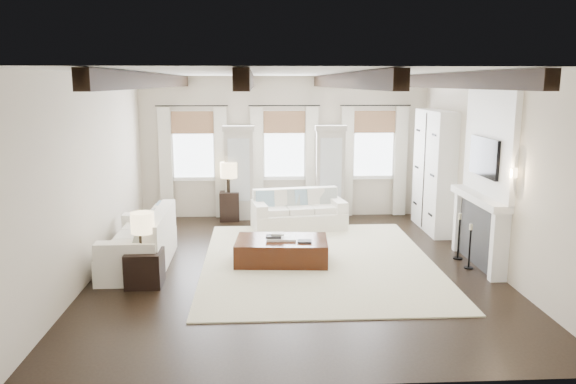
{
  "coord_description": "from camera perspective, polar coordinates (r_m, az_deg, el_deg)",
  "views": [
    {
      "loc": [
        -0.6,
        -8.98,
        3.05
      ],
      "look_at": [
        -0.08,
        0.74,
        1.15
      ],
      "focal_mm": 35.0,
      "sensor_mm": 36.0,
      "label": 1
    }
  ],
  "objects": [
    {
      "name": "tray",
      "position": [
        9.67,
        -0.65,
        -4.69
      ],
      "size": [
        0.53,
        0.42,
        0.04
      ],
      "primitive_type": "cube",
      "rotation": [
        0.0,
        0.0,
        -0.07
      ],
      "color": "white",
      "rests_on": "ottoman"
    },
    {
      "name": "side_table_back",
      "position": [
        12.69,
        -5.94,
        -1.42
      ],
      "size": [
        0.43,
        0.43,
        0.65
      ],
      "primitive_type": "cube",
      "color": "black",
      "rests_on": "ground"
    },
    {
      "name": "book_lower",
      "position": [
        9.61,
        -1.47,
        -4.54
      ],
      "size": [
        0.27,
        0.22,
        0.04
      ],
      "primitive_type": "cube",
      "rotation": [
        0.0,
        0.0,
        -0.07
      ],
      "color": "#262628",
      "rests_on": "tray"
    },
    {
      "name": "lamp_front",
      "position": [
        8.72,
        -14.56,
        -3.27
      ],
      "size": [
        0.35,
        0.35,
        0.61
      ],
      "color": "black",
      "rests_on": "side_table_front"
    },
    {
      "name": "sofa_back",
      "position": [
        11.9,
        1.03,
        -2.12
      ],
      "size": [
        2.04,
        1.17,
        0.83
      ],
      "color": "white",
      "rests_on": "ground"
    },
    {
      "name": "candlestick_near",
      "position": [
        9.84,
        17.96,
        -5.64
      ],
      "size": [
        0.15,
        0.15,
        0.76
      ],
      "color": "black",
      "rests_on": "ground"
    },
    {
      "name": "area_rug",
      "position": [
        9.81,
        3.08,
        -7.03
      ],
      "size": [
        3.94,
        4.92,
        0.02
      ],
      "primitive_type": "cube",
      "color": "beige",
      "rests_on": "ground"
    },
    {
      "name": "ground",
      "position": [
        9.51,
        0.7,
        -7.68
      ],
      "size": [
        7.5,
        7.5,
        0.0
      ],
      "primitive_type": "plane",
      "color": "black",
      "rests_on": "ground"
    },
    {
      "name": "candlestick_far",
      "position": [
        10.3,
        16.95,
        -4.7
      ],
      "size": [
        0.17,
        0.17,
        0.82
      ],
      "color": "black",
      "rests_on": "ground"
    },
    {
      "name": "sofa_left",
      "position": [
        9.8,
        -14.5,
        -5.12
      ],
      "size": [
        1.0,
        2.18,
        0.93
      ],
      "color": "white",
      "rests_on": "ground"
    },
    {
      "name": "side_table_front",
      "position": [
        8.91,
        -14.35,
        -7.52
      ],
      "size": [
        0.54,
        0.54,
        0.54
      ],
      "primitive_type": "cube",
      "color": "black",
      "rests_on": "ground"
    },
    {
      "name": "ottoman",
      "position": [
        9.71,
        -0.66,
        -6.0
      ],
      "size": [
        1.63,
        1.09,
        0.41
      ],
      "primitive_type": "cube",
      "rotation": [
        0.0,
        0.0,
        -0.07
      ],
      "color": "black",
      "rests_on": "ground"
    },
    {
      "name": "book_upper",
      "position": [
        9.64,
        -1.04,
        -4.27
      ],
      "size": [
        0.23,
        0.19,
        0.03
      ],
      "primitive_type": "cube",
      "rotation": [
        0.0,
        0.0,
        -0.07
      ],
      "color": "beige",
      "rests_on": "book_lower"
    },
    {
      "name": "lamp_back",
      "position": [
        12.54,
        -6.01,
        2.06
      ],
      "size": [
        0.39,
        0.39,
        0.67
      ],
      "color": "black",
      "rests_on": "side_table_back"
    },
    {
      "name": "book_loose",
      "position": [
        9.49,
        1.68,
        -5.04
      ],
      "size": [
        0.25,
        0.2,
        0.03
      ],
      "primitive_type": "cube",
      "rotation": [
        0.0,
        0.0,
        -0.07
      ],
      "color": "#262628",
      "rests_on": "ottoman"
    },
    {
      "name": "room_shell",
      "position": [
        10.04,
        4.66,
        4.36
      ],
      "size": [
        6.54,
        7.54,
        3.22
      ],
      "color": "beige",
      "rests_on": "ground"
    }
  ]
}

